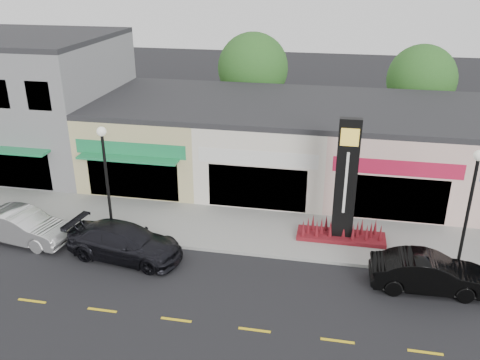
{
  "coord_description": "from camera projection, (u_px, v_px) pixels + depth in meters",
  "views": [
    {
      "loc": [
        2.36,
        -17.75,
        12.41
      ],
      "look_at": [
        -1.92,
        4.0,
        2.89
      ],
      "focal_mm": 38.0,
      "sensor_mm": 36.0,
      "label": 1
    }
  ],
  "objects": [
    {
      "name": "car_black_conv",
      "position": [
        429.0,
        273.0,
        20.67
      ],
      "size": [
        1.77,
        4.71,
        1.54
      ],
      "primitive_type": "imported",
      "rotation": [
        0.0,
        0.0,
        1.6
      ],
      "color": "black",
      "rests_on": "ground"
    },
    {
      "name": "ground",
      "position": [
        266.0,
        283.0,
        21.32
      ],
      "size": [
        120.0,
        120.0,
        0.0
      ],
      "primitive_type": "plane",
      "color": "black",
      "rests_on": "ground"
    },
    {
      "name": "car_dark_sedan",
      "position": [
        125.0,
        242.0,
        22.95
      ],
      "size": [
        2.87,
        5.61,
        1.56
      ],
      "primitive_type": "imported",
      "rotation": [
        0.0,
        0.0,
        1.44
      ],
      "color": "black",
      "rests_on": "ground"
    },
    {
      "name": "pylon_sign",
      "position": [
        344.0,
        199.0,
        23.67
      ],
      "size": [
        4.2,
        1.3,
        6.0
      ],
      "color": "#520E0E",
      "rests_on": "sidewalk"
    },
    {
      "name": "tree_rear_mid",
      "position": [
        421.0,
        79.0,
        35.55
      ],
      "size": [
        4.8,
        4.8,
        7.29
      ],
      "color": "#382619",
      "rests_on": "ground"
    },
    {
      "name": "lamp_east_near",
      "position": [
        470.0,
        200.0,
        20.78
      ],
      "size": [
        0.44,
        0.44,
        5.47
      ],
      "color": "black",
      "rests_on": "sidewalk"
    },
    {
      "name": "curb",
      "position": [
        273.0,
        256.0,
        23.18
      ],
      "size": [
        52.0,
        0.2,
        0.15
      ],
      "primitive_type": "cube",
      "color": "gray",
      "rests_on": "ground"
    },
    {
      "name": "shop_pink_w",
      "position": [
        389.0,
        148.0,
        29.74
      ],
      "size": [
        7.0,
        10.01,
        4.8
      ],
      "color": "beige",
      "rests_on": "ground"
    },
    {
      "name": "car_white_van",
      "position": [
        22.0,
        226.0,
        24.28
      ],
      "size": [
        2.35,
        5.03,
        1.6
      ],
      "primitive_type": "imported",
      "rotation": [
        0.0,
        0.0,
        1.43
      ],
      "color": "silver",
      "rests_on": "ground"
    },
    {
      "name": "shop_beige",
      "position": [
        161.0,
        134.0,
        32.21
      ],
      "size": [
        7.0,
        10.85,
        4.8
      ],
      "color": "#C8BA80",
      "rests_on": "ground"
    },
    {
      "name": "lamp_west_near",
      "position": [
        106.0,
        171.0,
        23.62
      ],
      "size": [
        0.44,
        0.44,
        5.47
      ],
      "color": "black",
      "rests_on": "sidewalk"
    },
    {
      "name": "sidewalk",
      "position": [
        279.0,
        232.0,
        25.21
      ],
      "size": [
        52.0,
        4.3,
        0.15
      ],
      "primitive_type": "cube",
      "color": "gray",
      "rests_on": "ground"
    },
    {
      "name": "tree_rear_west",
      "position": [
        253.0,
        68.0,
        37.55
      ],
      "size": [
        5.2,
        5.2,
        7.83
      ],
      "color": "#382619",
      "rests_on": "ground"
    },
    {
      "name": "shop_cream",
      "position": [
        270.0,
        141.0,
        30.98
      ],
      "size": [
        7.0,
        10.01,
        4.8
      ],
      "color": "beige",
      "rests_on": "ground"
    },
    {
      "name": "building_grey_2story",
      "position": [
        22.0,
        100.0,
        33.23
      ],
      "size": [
        12.0,
        10.95,
        8.3
      ],
      "color": "slate",
      "rests_on": "ground"
    }
  ]
}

